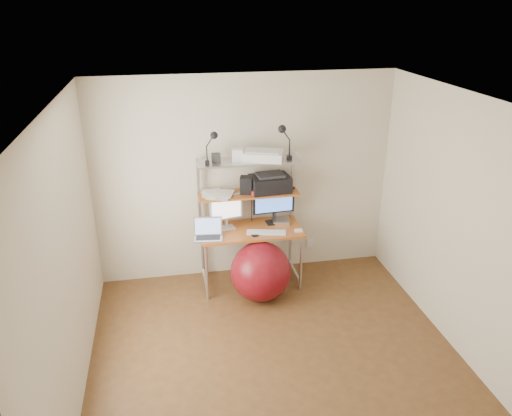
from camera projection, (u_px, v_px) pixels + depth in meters
The scene contains 20 objects.
room at pixel (279, 246), 4.40m from camera, with size 3.60×3.60×3.60m.
computer_desk at pixel (250, 210), 5.87m from camera, with size 1.20×0.60×1.57m.
wall_outlet at pixel (310, 243), 6.53m from camera, with size 0.08×0.01×0.12m, color silver.
monitor_silver at pixel (226, 210), 5.84m from camera, with size 0.40×0.18×0.45m.
monitor_black at pixel (274, 203), 5.97m from camera, with size 0.51×0.15×0.51m.
laptop at pixel (208, 233), 5.68m from camera, with size 0.35×0.30×0.28m.
keyboard at pixel (266, 232), 5.80m from camera, with size 0.45×0.13×0.01m, color silver.
mouse at pixel (298, 230), 5.83m from camera, with size 0.09×0.05×0.02m, color silver.
mac_mini at pixel (281, 221), 6.07m from camera, with size 0.19×0.19×0.04m, color silver.
phone at pixel (254, 234), 5.76m from camera, with size 0.07×0.13×0.01m, color black.
printer at pixel (270, 183), 5.87m from camera, with size 0.49×0.35×0.22m.
nas_cube at pixel (246, 185), 5.81m from camera, with size 0.14×0.14×0.20m, color black.
red_box at pixel (259, 192), 5.81m from camera, with size 0.19×0.13×0.05m, color red.
scanner at pixel (263, 155), 5.69m from camera, with size 0.51×0.41×0.12m.
box_white at pixel (237, 155), 5.65m from camera, with size 0.12×0.10×0.14m, color silver.
box_grey at pixel (216, 158), 5.62m from camera, with size 0.10×0.10×0.10m, color #29292B.
clip_lamp_left at pixel (213, 141), 5.43m from camera, with size 0.15×0.08×0.38m.
clip_lamp_right at pixel (284, 135), 5.57m from camera, with size 0.17×0.09×0.42m.
exercise_ball at pixel (261, 271), 5.76m from camera, with size 0.70×0.70×0.70m, color maroon.
paper_stack at pixel (217, 194), 5.78m from camera, with size 0.41×0.40×0.02m.
Camera 1 is at (-0.93, -3.81, 3.28)m, focal length 35.00 mm.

